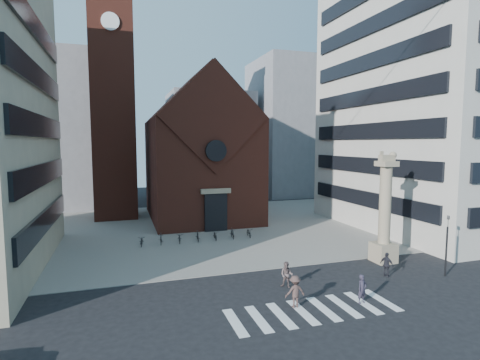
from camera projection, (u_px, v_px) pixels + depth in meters
name	position (u px, v px, depth m)	size (l,w,h in m)	color
ground	(282.00, 291.00, 23.45)	(120.00, 120.00, 0.00)	black
piazza	(211.00, 227.00, 41.45)	(46.00, 30.00, 0.05)	gray
zebra_crossing	(313.00, 310.00, 20.78)	(10.20, 3.20, 0.01)	white
church	(199.00, 154.00, 46.39)	(12.00, 16.65, 18.00)	maroon
campanile	(113.00, 90.00, 45.38)	(5.50, 5.50, 31.20)	maroon
building_right	(440.00, 81.00, 40.58)	(18.00, 22.00, 32.00)	beige
bg_block_left	(42.00, 131.00, 54.16)	(16.00, 14.00, 22.00)	gray
bg_block_mid	(210.00, 145.00, 67.03)	(14.00, 12.00, 18.00)	gray
bg_block_right	(298.00, 128.00, 68.78)	(16.00, 14.00, 24.00)	gray
lion_column	(385.00, 218.00, 29.01)	(1.63, 1.60, 8.68)	gray
traffic_light	(447.00, 244.00, 25.95)	(0.13, 0.16, 4.30)	black
pedestrian_0	(362.00, 289.00, 21.66)	(0.62, 0.40, 1.69)	#2D2837
pedestrian_1	(287.00, 275.00, 24.04)	(0.82, 0.64, 1.68)	#655250
pedestrian_2	(387.00, 265.00, 25.99)	(1.00, 0.41, 1.70)	#25252C
pedestrian_3	(295.00, 291.00, 21.14)	(1.18, 0.68, 1.82)	#493430
scooter_0	(142.00, 241.00, 33.76)	(0.58, 1.66, 0.87)	black
scooter_1	(161.00, 239.00, 34.28)	(0.46, 1.61, 0.97)	black
scooter_2	(180.00, 238.00, 34.81)	(0.58, 1.66, 0.87)	black
scooter_3	(198.00, 236.00, 35.32)	(0.46, 1.61, 0.97)	black
scooter_4	(215.00, 235.00, 35.85)	(0.58, 1.66, 0.87)	black
scooter_5	(232.00, 233.00, 36.37)	(0.46, 1.61, 0.97)	black
scooter_6	(249.00, 232.00, 36.90)	(0.58, 1.66, 0.87)	black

